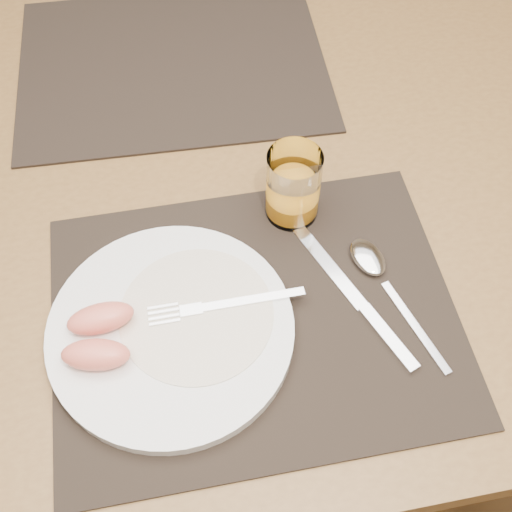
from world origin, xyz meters
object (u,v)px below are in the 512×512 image
Objects in this scene: placemat_far at (173,64)px; plate at (171,330)px; spoon at (374,267)px; juice_glass at (293,188)px; knife at (363,307)px; placemat_near at (255,316)px; fork at (213,306)px; table at (217,211)px.

placemat_far is 0.45m from plate.
spoon is 0.13m from juice_glass.
placemat_near is at bearing 173.82° from knife.
knife is at bearing -6.18° from placemat_near.
knife is (0.22, -0.01, -0.01)m from plate.
placemat_near is 1.67× the size of plate.
plate is at bearing -96.62° from placemat_far.
plate is at bearing -163.00° from fork.
table is 3.11× the size of placemat_far.
fork is 0.17m from knife.
plate is at bearing -109.65° from table.
table is at bearing 81.57° from fork.
placemat_far reaches higher than table.
knife is at bearing -71.70° from juice_glass.
table is 0.24m from placemat_near.
placemat_far is (-0.04, 0.44, 0.00)m from placemat_near.
table is at bearing 135.97° from juice_glass.
fork is at bearing 171.99° from knife.
juice_glass is (-0.05, 0.15, 0.04)m from knife.
plate is 0.05m from fork.
juice_glass reaches higher than plate.
knife is (0.16, -0.45, 0.00)m from placemat_far.
table is 0.24m from fork.
spoon is (0.19, 0.02, -0.01)m from fork.
placemat_near is 2.37× the size of spoon.
placemat_far is 2.37× the size of spoon.
placemat_far is 0.43m from fork.
spoon is (0.16, -0.19, 0.09)m from table.
placemat_near is at bearing -117.66° from juice_glass.
plate is (-0.08, -0.22, 0.10)m from table.
placemat_far is 2.14× the size of knife.
knife is (0.12, -0.01, 0.00)m from placemat_near.
table is at bearing 70.35° from plate.
fork reaches higher than spoon.
spoon is (0.19, -0.41, 0.01)m from placemat_far.
plate reaches higher than knife.
juice_glass reaches higher than table.
fork is 1.78× the size of juice_glass.
spoon reaches higher than placemat_far.
plate is at bearing -170.87° from spoon.
placemat_far is 0.33m from juice_glass.
spoon reaches higher than table.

